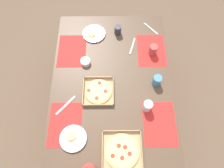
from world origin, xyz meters
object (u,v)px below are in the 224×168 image
(pizza_box_corner_left, at_px, (98,91))
(cup_clear_left, at_px, (118,30))
(cup_red, at_px, (153,50))
(condiment_bowl, at_px, (86,62))
(cup_spare, at_px, (157,80))
(pizza_box_edge_far, at_px, (122,151))
(plate_middle, at_px, (94,34))
(plate_near_right, at_px, (73,138))
(cup_clear_right, at_px, (147,106))

(pizza_box_corner_left, xyz_separation_m, cup_clear_left, (-0.63, 0.18, 0.03))
(cup_red, xyz_separation_m, condiment_bowl, (0.10, -0.61, -0.03))
(cup_spare, bearing_deg, pizza_box_edge_far, -28.88)
(cup_clear_left, relative_size, condiment_bowl, 1.01)
(plate_middle, xyz_separation_m, cup_red, (0.22, 0.55, 0.04))
(pizza_box_corner_left, distance_m, plate_near_right, 0.43)
(pizza_box_corner_left, relative_size, plate_near_right, 1.24)
(pizza_box_corner_left, distance_m, cup_clear_left, 0.65)
(pizza_box_corner_left, xyz_separation_m, condiment_bowl, (-0.29, -0.12, 0.01))
(cup_clear_right, distance_m, cup_clear_left, 0.81)
(pizza_box_edge_far, distance_m, cup_clear_left, 1.11)
(plate_near_right, distance_m, cup_clear_right, 0.63)
(pizza_box_corner_left, distance_m, cup_clear_right, 0.42)
(pizza_box_edge_far, bearing_deg, cup_clear_left, -179.58)
(plate_near_right, distance_m, plate_middle, 1.00)
(pizza_box_edge_far, distance_m, cup_red, 0.92)
(cup_clear_right, xyz_separation_m, cup_spare, (-0.23, 0.10, -0.00))
(pizza_box_corner_left, xyz_separation_m, cup_red, (-0.39, 0.49, 0.04))
(plate_near_right, height_order, cup_clear_left, cup_clear_left)
(cup_red, bearing_deg, plate_middle, -112.06)
(plate_middle, distance_m, cup_clear_right, 0.89)
(plate_middle, height_order, cup_clear_left, cup_clear_left)
(cup_clear_right, relative_size, cup_red, 1.05)
(pizza_box_edge_far, relative_size, cup_clear_left, 3.37)
(plate_middle, xyz_separation_m, cup_clear_right, (0.76, 0.45, 0.04))
(cup_spare, bearing_deg, plate_middle, -134.06)
(cup_clear_left, bearing_deg, cup_spare, 30.07)
(condiment_bowl, bearing_deg, cup_clear_left, 138.95)
(cup_red, distance_m, condiment_bowl, 0.62)
(pizza_box_edge_far, height_order, cup_red, cup_red)
(cup_clear_right, bearing_deg, cup_spare, 156.51)
(plate_near_right, distance_m, cup_red, 1.03)
(plate_near_right, xyz_separation_m, cup_clear_left, (-1.01, 0.36, 0.03))
(plate_near_right, bearing_deg, pizza_box_edge_far, 75.23)
(cup_clear_left, bearing_deg, plate_middle, -86.27)
(pizza_box_corner_left, height_order, cup_clear_left, cup_clear_left)
(pizza_box_corner_left, distance_m, plate_middle, 0.62)
(pizza_box_edge_far, bearing_deg, plate_middle, -167.54)
(cup_clear_right, distance_m, cup_spare, 0.25)
(plate_middle, bearing_deg, cup_clear_right, 30.68)
(cup_spare, xyz_separation_m, condiment_bowl, (-0.21, -0.61, -0.03))
(pizza_box_corner_left, bearing_deg, plate_middle, -174.67)
(cup_clear_right, height_order, condiment_bowl, cup_clear_right)
(pizza_box_corner_left, bearing_deg, cup_clear_right, 69.34)
(cup_clear_left, height_order, condiment_bowl, cup_clear_left)
(plate_middle, distance_m, condiment_bowl, 0.33)
(pizza_box_corner_left, xyz_separation_m, cup_spare, (-0.08, 0.49, 0.04))
(pizza_box_edge_far, xyz_separation_m, cup_spare, (-0.56, 0.31, 0.04))
(plate_near_right, bearing_deg, cup_clear_right, 112.08)
(plate_near_right, relative_size, cup_clear_right, 1.97)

